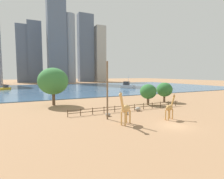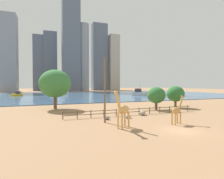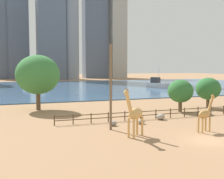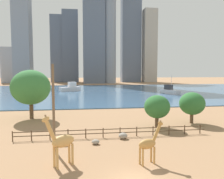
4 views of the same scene
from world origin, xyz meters
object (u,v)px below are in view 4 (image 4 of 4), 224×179
boat_ferry (170,91)px  boat_barge (21,90)px  boulder_by_pole (123,136)px  boulder_small (65,143)px  boulder_near_fence (95,142)px  giraffe_tall (149,144)px  giraffe_companion (61,141)px  tree_left_large (31,87)px  boat_sailboat (70,88)px  utility_pole (54,108)px  tree_center_broad (192,104)px  tree_right_tall (157,107)px

boat_ferry → boat_barge: bearing=-128.3°
boulder_by_pole → boulder_small: size_ratio=1.23×
boat_barge → boulder_near_fence: bearing=67.3°
giraffe_tall → boulder_small: (-8.41, 6.42, -1.66)m
giraffe_companion → boat_barge: bearing=-104.6°
boat_barge → tree_left_large: bearing=62.7°
giraffe_tall → boat_sailboat: bearing=81.3°
giraffe_tall → boulder_small: 10.71m
giraffe_tall → boat_sailboat: (-11.60, 77.13, -0.44)m
utility_pole → boat_ferry: utility_pole is taller
boulder_by_pole → tree_center_broad: 15.19m
tree_left_large → tree_center_broad: size_ratio=1.72×
boulder_by_pole → boat_barge: bearing=114.7°
tree_center_broad → boulder_near_fence: bearing=-153.1°
giraffe_tall → boulder_small: size_ratio=4.39×
utility_pole → boat_barge: utility_pole is taller
boat_sailboat → boulder_by_pole: bearing=71.7°
tree_right_tall → boat_barge: bearing=120.9°
giraffe_tall → tree_left_large: bearing=107.8°
boulder_small → boulder_by_pole: bearing=11.8°
utility_pole → boat_sailboat: 72.71m
utility_pole → boat_barge: 74.06m
giraffe_companion → boulder_small: (-0.21, 5.88, -2.08)m
boulder_small → tree_right_tall: (13.79, 6.61, 2.97)m
boat_sailboat → boat_barge: 20.30m
boulder_near_fence → boat_ferry: 62.51m
giraffe_companion → tree_right_tall: bearing=-169.6°
tree_right_tall → boat_barge: tree_right_tall is taller
tree_left_large → boat_sailboat: bearing=85.6°
utility_pole → tree_left_large: 19.16m
boulder_near_fence → boat_barge: (-27.06, 68.71, 0.70)m
boulder_by_pole → tree_left_large: tree_left_large is taller
tree_center_broad → tree_right_tall: tree_center_broad is taller
giraffe_companion → tree_right_tall: (13.58, 12.49, 0.89)m
utility_pole → tree_right_tall: size_ratio=1.89×
boulder_near_fence → boat_sailboat: (-6.88, 70.83, 1.24)m
boat_sailboat → boat_barge: (-20.18, -2.12, -0.54)m
giraffe_tall → utility_pole: utility_pole is taller
giraffe_tall → boat_sailboat: 77.99m
boat_sailboat → boulder_near_fence: bearing=68.5°
utility_pole → boat_ferry: size_ratio=1.15×
boat_barge → boat_sailboat: bearing=141.8°
tree_left_large → tree_center_broad: 29.13m
giraffe_companion → tree_left_large: bearing=-103.1°
boulder_near_fence → tree_left_large: tree_left_large is taller
giraffe_companion → boat_sailboat: (-3.40, 76.58, -0.86)m
boulder_by_pole → boat_ferry: (28.05, 52.14, 0.99)m
boulder_near_fence → giraffe_tall: bearing=-53.2°
boat_sailboat → giraffe_companion: bearing=65.5°
tree_right_tall → boat_ferry: 51.87m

